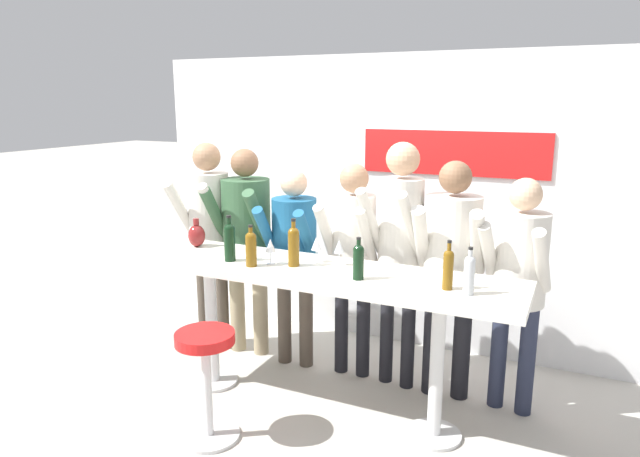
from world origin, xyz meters
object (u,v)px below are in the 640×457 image
object	(u,v)px
person_far_left	(209,223)
wine_bottle_3	(469,273)
decorative_vase	(197,235)
wine_bottle_5	(251,247)
person_center_right	(400,236)
person_center	(353,247)
wine_glass_0	(339,247)
wine_glass_1	(316,245)
person_far_right	(519,271)
bar_stool	(206,369)
person_center_left	(294,247)
wine_bottle_1	(448,267)
person_right	(451,256)
wine_bottle_0	(230,240)
wine_bottle_4	(358,260)
tasting_table	(314,287)
wine_glass_2	(271,246)
wine_bottle_2	(294,244)
person_left	(246,230)

from	to	relation	value
person_far_left	wine_bottle_3	bearing A→B (deg)	-18.75
decorative_vase	person_far_left	bearing A→B (deg)	114.52
wine_bottle_5	person_center_right	bearing A→B (deg)	41.07
person_center	wine_glass_0	world-z (taller)	person_center
wine_glass_1	person_far_right	bearing A→B (deg)	17.94
bar_stool	wine_bottle_3	xyz separation A→B (m)	(1.50, 0.52, 0.68)
person_center_left	person_far_right	distance (m)	1.70
wine_bottle_1	wine_glass_0	size ratio (longest dim) A/B	1.70
person_right	wine_bottle_0	size ratio (longest dim) A/B	5.35
person_far_left	wine_bottle_4	size ratio (longest dim) A/B	6.59
wine_bottle_3	bar_stool	bearing A→B (deg)	-160.84
person_center_left	person_far_right	size ratio (longest dim) A/B	0.98
tasting_table	wine_glass_1	distance (m)	0.30
bar_stool	wine_glass_2	bearing A→B (deg)	75.67
wine_bottle_2	wine_glass_2	world-z (taller)	wine_bottle_2
wine_bottle_3	wine_glass_2	size ratio (longest dim) A/B	1.60
person_center	wine_glass_1	distance (m)	0.48
bar_stool	person_far_right	bearing A→B (deg)	34.48
person_far_right	wine_bottle_1	bearing A→B (deg)	-110.83
person_center_left	wine_bottle_2	xyz separation A→B (m)	(0.30, -0.57, 0.19)
wine_bottle_5	wine_glass_1	distance (m)	0.45
decorative_vase	person_far_right	bearing A→B (deg)	10.37
wine_bottle_3	wine_glass_0	world-z (taller)	wine_bottle_3
tasting_table	wine_bottle_3	xyz separation A→B (m)	(1.04, -0.10, 0.27)
wine_bottle_2	person_far_left	bearing A→B (deg)	152.77
bar_stool	wine_bottle_2	world-z (taller)	wine_bottle_2
person_left	wine_bottle_2	bearing A→B (deg)	-43.53
tasting_table	wine_bottle_2	world-z (taller)	wine_bottle_2
wine_bottle_1	wine_glass_0	xyz separation A→B (m)	(-0.78, 0.19, -0.01)
bar_stool	wine_glass_0	size ratio (longest dim) A/B	4.10
wine_bottle_3	wine_glass_1	world-z (taller)	wine_bottle_3
wine_glass_0	wine_bottle_4	bearing A→B (deg)	-45.53
person_far_left	person_right	xyz separation A→B (m)	(2.05, 0.01, -0.05)
wine_bottle_2	wine_glass_0	xyz separation A→B (m)	(0.27, 0.15, -0.02)
person_far_right	wine_glass_1	distance (m)	1.38
person_far_left	person_far_right	xyz separation A→B (m)	(2.51, 0.00, -0.10)
person_center_left	person_center_right	size ratio (longest dim) A/B	0.87
person_center_right	wine_bottle_2	size ratio (longest dim) A/B	5.64
bar_stool	person_center_right	world-z (taller)	person_center_right
person_center_right	wine_bottle_1	xyz separation A→B (m)	(0.49, -0.63, -0.00)
person_left	person_center_left	size ratio (longest dim) A/B	1.09
wine_bottle_1	wine_bottle_4	world-z (taller)	wine_bottle_1
person_center	tasting_table	bearing A→B (deg)	-95.84
person_center_right	person_far_right	bearing A→B (deg)	6.34
wine_glass_1	person_left	bearing A→B (deg)	151.89
wine_glass_2	bar_stool	bearing A→B (deg)	-104.33
person_center_right	wine_glass_0	world-z (taller)	person_center_right
person_far_right	wine_glass_1	xyz separation A→B (m)	(-1.30, -0.42, 0.14)
wine_bottle_4	person_far_right	bearing A→B (deg)	36.44
person_far_right	wine_bottle_4	xyz separation A→B (m)	(-0.90, -0.66, 0.14)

